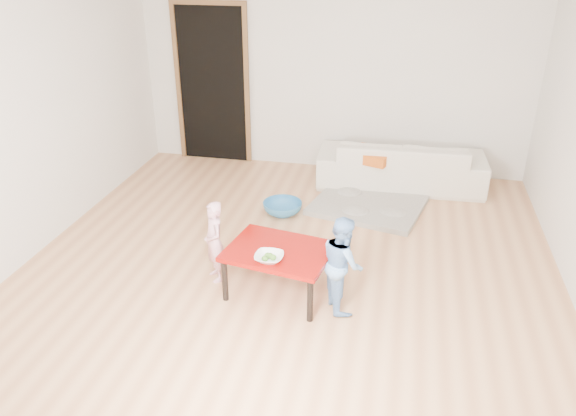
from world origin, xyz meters
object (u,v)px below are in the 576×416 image
(sofa, at_px, (401,163))
(child_blue, at_px, (343,263))
(child_pink, at_px, (214,242))
(bowl, at_px, (269,258))
(red_table, at_px, (279,271))
(basin, at_px, (282,208))

(sofa, relative_size, child_blue, 2.42)
(child_pink, xyz_separation_m, child_blue, (1.17, -0.18, 0.04))
(sofa, relative_size, bowl, 8.61)
(sofa, height_order, bowl, sofa)
(red_table, xyz_separation_m, basin, (-0.31, 1.52, -0.15))
(basin, bearing_deg, child_blue, -61.64)
(red_table, height_order, child_blue, child_blue)
(child_pink, bearing_deg, sofa, 112.57)
(sofa, xyz_separation_m, basin, (-1.26, -1.10, -0.23))
(bowl, relative_size, child_pink, 0.31)
(basin, bearing_deg, child_pink, -102.11)
(bowl, distance_m, basin, 1.78)
(child_pink, height_order, basin, child_pink)
(child_pink, distance_m, basin, 1.49)
(sofa, relative_size, child_pink, 2.66)
(child_pink, xyz_separation_m, basin, (0.30, 1.42, -0.31))
(bowl, height_order, basin, bowl)
(sofa, xyz_separation_m, child_pink, (-1.57, -2.52, 0.09))
(red_table, bearing_deg, child_blue, -8.21)
(child_blue, bearing_deg, red_table, 57.82)
(sofa, bearing_deg, red_table, 67.77)
(red_table, relative_size, child_blue, 1.05)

